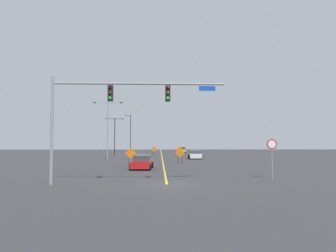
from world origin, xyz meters
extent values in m
plane|color=#38383A|center=(0.00, 0.00, 0.00)|extent=(170.16, 170.16, 0.00)
cube|color=yellow|center=(0.00, 47.27, 0.00)|extent=(0.16, 94.53, 0.01)
cylinder|color=gray|center=(-7.52, 0.00, 3.56)|extent=(0.20, 0.20, 7.12)
cylinder|color=gray|center=(-1.83, 0.00, 6.63)|extent=(11.37, 0.14, 0.14)
cube|color=black|center=(-3.73, 0.00, 5.99)|extent=(0.34, 0.32, 1.05)
sphere|color=#3A0503|center=(-3.73, -0.17, 6.34)|extent=(0.22, 0.22, 0.22)
sphere|color=#3C3106|center=(-3.73, -0.17, 5.99)|extent=(0.22, 0.22, 0.22)
sphere|color=green|center=(-3.73, -0.17, 5.64)|extent=(0.22, 0.22, 0.22)
cube|color=black|center=(0.06, 0.00, 5.99)|extent=(0.34, 0.32, 1.05)
sphere|color=#3A0503|center=(0.06, -0.17, 6.34)|extent=(0.22, 0.22, 0.22)
sphere|color=#3C3106|center=(0.06, -0.17, 5.99)|extent=(0.22, 0.22, 0.22)
sphere|color=green|center=(0.06, -0.17, 5.64)|extent=(0.22, 0.22, 0.22)
cube|color=#1447B7|center=(2.69, 0.00, 6.34)|extent=(1.10, 0.03, 0.32)
cylinder|color=gray|center=(7.96, 2.64, 1.11)|extent=(0.07, 0.07, 2.22)
cylinder|color=#B20F14|center=(7.96, 2.64, 2.60)|extent=(0.76, 0.03, 0.76)
cylinder|color=white|center=(7.96, 2.62, 2.60)|extent=(0.61, 0.01, 0.61)
cylinder|color=black|center=(-9.29, 40.76, 3.71)|extent=(0.16, 0.16, 7.41)
cylinder|color=black|center=(-10.06, 40.76, 7.26)|extent=(1.55, 0.08, 0.08)
cube|color=#262628|center=(-10.84, 40.76, 7.26)|extent=(0.44, 0.24, 0.14)
cylinder|color=black|center=(-8.51, 40.76, 7.26)|extent=(1.55, 0.08, 0.08)
cube|color=#262628|center=(-7.74, 40.76, 7.26)|extent=(0.44, 0.24, 0.14)
cylinder|color=gray|center=(-8.64, 28.46, 4.55)|extent=(0.16, 0.16, 9.10)
cylinder|color=gray|center=(-9.70, 28.46, 8.95)|extent=(2.11, 0.08, 0.08)
cube|color=#262628|center=(-10.76, 28.46, 8.95)|extent=(0.44, 0.24, 0.14)
cylinder|color=gray|center=(-7.59, 28.46, 8.95)|extent=(2.11, 0.08, 0.08)
cube|color=#262628|center=(-6.53, 28.46, 8.95)|extent=(0.44, 0.24, 0.14)
cylinder|color=black|center=(-8.00, 60.59, 4.89)|extent=(0.16, 0.16, 9.77)
cylinder|color=black|center=(-8.63, 60.59, 9.62)|extent=(1.26, 0.08, 0.08)
cube|color=#262628|center=(-9.26, 60.59, 9.62)|extent=(0.44, 0.24, 0.14)
cube|color=orange|center=(-1.56, 42.38, 1.27)|extent=(1.17, 0.11, 1.17)
cylinder|color=black|center=(-1.78, 42.37, 0.33)|extent=(0.05, 0.05, 0.66)
cylinder|color=black|center=(-1.33, 42.39, 0.33)|extent=(0.05, 0.05, 0.66)
cube|color=orange|center=(-3.85, 16.13, 1.41)|extent=(1.28, 0.29, 1.29)
cylinder|color=black|center=(-4.10, 16.09, 0.37)|extent=(0.05, 0.05, 0.74)
cylinder|color=black|center=(-3.60, 16.18, 0.37)|extent=(0.05, 0.05, 0.74)
cube|color=orange|center=(3.26, 37.18, 1.25)|extent=(1.24, 0.32, 1.26)
cylinder|color=black|center=(3.02, 37.13, 0.30)|extent=(0.05, 0.05, 0.60)
cylinder|color=black|center=(3.50, 37.23, 0.30)|extent=(0.05, 0.05, 0.60)
cube|color=orange|center=(2.10, 18.43, 1.36)|extent=(1.17, 0.26, 1.19)
cylinder|color=black|center=(1.87, 18.48, 0.37)|extent=(0.05, 0.05, 0.74)
cylinder|color=black|center=(2.32, 18.39, 0.37)|extent=(0.05, 0.05, 0.74)
cube|color=red|center=(-2.25, 11.27, 0.52)|extent=(2.09, 4.36, 0.72)
cube|color=#333D47|center=(-2.24, 11.48, 1.14)|extent=(1.79, 2.16, 0.52)
cylinder|color=black|center=(-3.26, 9.82, 0.32)|extent=(0.25, 0.65, 0.64)
cylinder|color=black|center=(-1.38, 9.73, 0.32)|extent=(0.25, 0.65, 0.64)
cylinder|color=black|center=(-3.11, 12.81, 0.32)|extent=(0.25, 0.65, 0.64)
cylinder|color=black|center=(-1.24, 12.72, 0.32)|extent=(0.25, 0.65, 0.64)
cube|color=white|center=(5.27, 29.31, 0.50)|extent=(1.95, 4.22, 0.69)
cube|color=#333D47|center=(5.27, 29.10, 1.10)|extent=(1.72, 2.46, 0.51)
cylinder|color=black|center=(6.23, 30.74, 0.32)|extent=(0.24, 0.65, 0.64)
cylinder|color=black|center=(4.39, 30.79, 0.32)|extent=(0.24, 0.65, 0.64)
cylinder|color=black|center=(6.15, 27.82, 0.32)|extent=(0.24, 0.65, 0.64)
cylinder|color=black|center=(4.31, 27.87, 0.32)|extent=(0.24, 0.65, 0.64)
cube|color=gold|center=(5.12, 55.62, 0.47)|extent=(2.10, 4.24, 0.61)
cube|color=#333D47|center=(5.11, 55.41, 1.08)|extent=(1.82, 2.53, 0.62)
cylinder|color=black|center=(6.14, 57.01, 0.32)|extent=(0.26, 0.65, 0.64)
cylinder|color=black|center=(4.28, 57.11, 0.32)|extent=(0.26, 0.65, 0.64)
cylinder|color=black|center=(5.97, 54.12, 0.32)|extent=(0.26, 0.65, 0.64)
cylinder|color=black|center=(4.11, 54.23, 0.32)|extent=(0.26, 0.65, 0.64)
camera|label=1|loc=(-0.51, -20.26, 2.82)|focal=32.89mm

